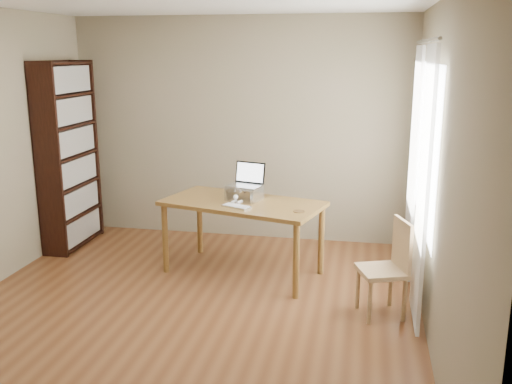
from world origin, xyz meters
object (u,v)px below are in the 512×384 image
keyboard (236,206)px  cat (244,192)px  bookshelf (69,156)px  desk (243,210)px  chair (390,266)px  laptop (245,180)px

keyboard → cat: 0.34m
cat → bookshelf: bearing=-179.2°
desk → chair: bearing=-11.2°
cat → keyboard: bearing=-79.4°
desk → cat: size_ratio=3.51×
keyboard → cat: cat is taller
desk → laptop: (0.00, 0.14, 0.28)m
laptop → keyboard: bearing=-76.7°
desk → keyboard: size_ratio=5.60×
cat → chair: size_ratio=0.58×
chair → cat: bearing=130.1°
desk → keyboard: keyboard is taller
keyboard → chair: size_ratio=0.36×
bookshelf → cat: bookshelf is taller
desk → chair: chair is taller
bookshelf → chair: bookshelf is taller
bookshelf → chair: (3.54, -1.21, -0.60)m
bookshelf → cat: (2.11, -0.39, -0.23)m
chair → desk: bearing=133.4°
chair → bookshelf: bearing=141.2°
cat → chair: bearing=-18.7°
bookshelf → desk: (2.12, -0.50, -0.39)m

